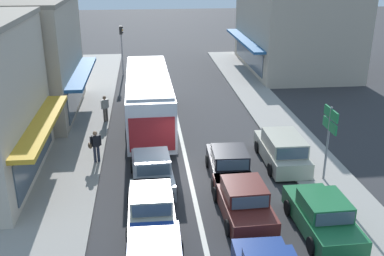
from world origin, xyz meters
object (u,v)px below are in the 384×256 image
at_px(sedan_queue_gap_filler, 151,208).
at_px(sedan_adjacent_lane_lead, 229,166).
at_px(pedestrian_browsing_midblock, 105,107).
at_px(sedan_behind_bus_near, 243,201).
at_px(directional_road_sign, 330,126).
at_px(city_bus, 148,96).
at_px(traffic_light_downstreet, 122,42).
at_px(pedestrian_with_handbag_near, 96,145).
at_px(sedan_adjacent_lane_trail, 152,171).
at_px(parked_sedan_kerb_front, 322,216).
at_px(parked_wagon_kerb_second, 282,150).

distance_m(sedan_queue_gap_filler, sedan_adjacent_lane_lead, 4.97).
bearing_deg(pedestrian_browsing_midblock, sedan_queue_gap_filler, -77.43).
distance_m(sedan_behind_bus_near, directional_road_sign, 5.37).
relative_size(sedan_behind_bus_near, directional_road_sign, 1.18).
bearing_deg(sedan_queue_gap_filler, city_bus, 89.36).
relative_size(sedan_adjacent_lane_lead, traffic_light_downstreet, 1.01).
relative_size(sedan_queue_gap_filler, directional_road_sign, 1.17).
relative_size(traffic_light_downstreet, pedestrian_browsing_midblock, 2.58).
bearing_deg(traffic_light_downstreet, pedestrian_browsing_midblock, -93.09).
distance_m(city_bus, traffic_light_downstreet, 12.78).
bearing_deg(pedestrian_with_handbag_near, pedestrian_browsing_midblock, 89.62).
distance_m(sedan_adjacent_lane_trail, parked_sedan_kerb_front, 7.65).
bearing_deg(directional_road_sign, traffic_light_downstreet, 115.42).
xyz_separation_m(sedan_queue_gap_filler, directional_road_sign, (7.95, 2.64, 2.04)).
height_order(sedan_adjacent_lane_lead, pedestrian_browsing_midblock, pedestrian_browsing_midblock).
xyz_separation_m(sedan_behind_bus_near, pedestrian_browsing_midblock, (-6.18, 11.24, 0.40)).
distance_m(sedan_adjacent_lane_trail, traffic_light_downstreet, 20.34).
xyz_separation_m(sedan_adjacent_lane_lead, directional_road_sign, (4.28, -0.73, 2.04)).
bearing_deg(parked_wagon_kerb_second, parked_sedan_kerb_front, -92.27).
relative_size(parked_wagon_kerb_second, directional_road_sign, 1.25).
bearing_deg(sedan_adjacent_lane_trail, directional_road_sign, -4.37).
height_order(parked_sedan_kerb_front, traffic_light_downstreet, traffic_light_downstreet).
bearing_deg(sedan_behind_bus_near, traffic_light_downstreet, 103.42).
bearing_deg(city_bus, pedestrian_browsing_midblock, 166.65).
relative_size(sedan_behind_bus_near, parked_wagon_kerb_second, 0.94).
bearing_deg(sedan_adjacent_lane_trail, traffic_light_downstreet, 95.71).
distance_m(sedan_queue_gap_filler, sedan_adjacent_lane_trail, 3.24).
bearing_deg(city_bus, sedan_adjacent_lane_trail, -90.07).
height_order(pedestrian_with_handbag_near, pedestrian_browsing_midblock, same).
relative_size(sedan_adjacent_lane_lead, pedestrian_browsing_midblock, 2.61).
relative_size(city_bus, sedan_adjacent_lane_trail, 2.55).
relative_size(sedan_queue_gap_filler, pedestrian_browsing_midblock, 2.58).
bearing_deg(city_bus, parked_sedan_kerb_front, -62.67).
distance_m(sedan_queue_gap_filler, directional_road_sign, 8.62).
distance_m(parked_sedan_kerb_front, parked_wagon_kerb_second, 5.91).
bearing_deg(traffic_light_downstreet, parked_wagon_kerb_second, -65.64).
bearing_deg(pedestrian_with_handbag_near, sedan_adjacent_lane_lead, -19.45).
height_order(directional_road_sign, pedestrian_browsing_midblock, directional_road_sign).
relative_size(parked_wagon_kerb_second, pedestrian_with_handbag_near, 2.77).
bearing_deg(city_bus, sedan_queue_gap_filler, -90.64).
distance_m(directional_road_sign, pedestrian_with_handbag_near, 11.06).
height_order(sedan_behind_bus_near, pedestrian_browsing_midblock, pedestrian_browsing_midblock).
height_order(sedan_queue_gap_filler, sedan_behind_bus_near, same).
distance_m(parked_wagon_kerb_second, pedestrian_with_handbag_near, 9.19).
relative_size(parked_sedan_kerb_front, pedestrian_browsing_midblock, 2.60).
distance_m(sedan_adjacent_lane_trail, pedestrian_browsing_midblock, 8.61).
relative_size(sedan_behind_bus_near, pedestrian_browsing_midblock, 2.61).
xyz_separation_m(parked_wagon_kerb_second, directional_road_sign, (1.39, -2.04, 1.96)).
bearing_deg(pedestrian_browsing_midblock, sedan_adjacent_lane_lead, -52.35).
xyz_separation_m(traffic_light_downstreet, pedestrian_browsing_midblock, (-0.64, -11.95, -1.79)).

